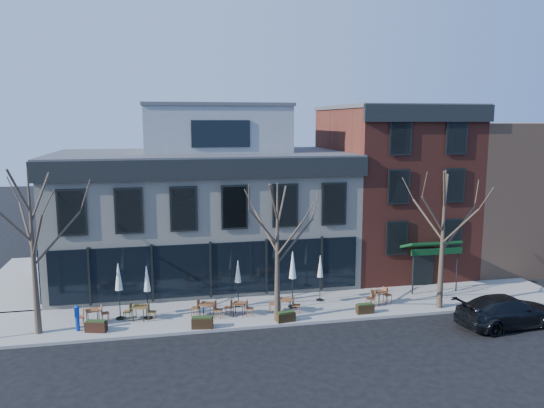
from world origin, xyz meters
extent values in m
plane|color=black|center=(0.00, 0.00, 0.00)|extent=(120.00, 120.00, 0.00)
cube|color=gray|center=(3.25, -2.15, 0.07)|extent=(33.50, 4.70, 0.15)
cube|color=gray|center=(-11.25, 6.00, 0.07)|extent=(4.50, 12.00, 0.15)
cube|color=beige|center=(0.00, 5.00, 4.00)|extent=(18.00, 10.00, 8.00)
cube|color=#47474C|center=(0.00, 5.00, 8.05)|extent=(18.30, 10.30, 0.30)
cube|color=black|center=(0.00, -0.12, 7.55)|extent=(18.30, 0.25, 1.10)
cube|color=black|center=(-9.12, 5.00, 7.55)|extent=(0.25, 10.30, 1.10)
cube|color=black|center=(0.00, -0.06, 1.90)|extent=(17.20, 0.12, 3.00)
cube|color=black|center=(-9.06, 4.00, 1.90)|extent=(0.12, 7.50, 3.00)
cube|color=gray|center=(1.00, 6.00, 9.60)|extent=(9.00, 6.50, 3.00)
cube|color=maroon|center=(13.00, 5.00, 5.50)|extent=(8.00, 10.00, 11.00)
cube|color=#47474C|center=(13.00, 5.00, 11.05)|extent=(8.20, 10.20, 0.25)
cube|color=black|center=(13.00, -0.12, 10.60)|extent=(8.20, 0.25, 1.00)
cube|color=black|center=(13.00, -0.85, 2.90)|extent=(3.20, 1.66, 0.67)
cube|color=black|center=(13.00, -0.05, 1.25)|extent=(1.40, 0.10, 2.50)
cube|color=#8C664C|center=(23.00, 6.00, 5.00)|extent=(12.00, 12.00, 10.00)
cone|color=#382B21|center=(-8.50, -3.20, 4.11)|extent=(0.34, 0.34, 7.92)
cylinder|color=#382B21|center=(-7.43, -3.01, 4.68)|extent=(2.23, 0.50, 2.48)
cylinder|color=#382B21|center=(-8.95, -2.23, 5.14)|extent=(1.03, 2.05, 2.14)
cylinder|color=#382B21|center=(-9.34, -3.51, 5.65)|extent=(1.80, 0.75, 2.21)
cylinder|color=#382B21|center=(-8.05, -4.16, 5.05)|extent=(1.03, 2.04, 2.28)
cone|color=#382B21|center=(3.00, -3.90, 3.67)|extent=(0.34, 0.34, 7.04)
cylinder|color=#382B21|center=(3.95, -3.73, 4.18)|extent=(2.00, 0.46, 2.21)
cylinder|color=#382B21|center=(2.60, -3.04, 4.59)|extent=(0.93, 1.84, 1.91)
cylinder|color=#382B21|center=(2.25, -4.17, 5.04)|extent=(1.61, 0.68, 1.97)
cylinder|color=#382B21|center=(3.40, -4.76, 4.51)|extent=(0.93, 1.83, 2.03)
cone|color=#382B21|center=(12.00, -3.90, 3.89)|extent=(0.34, 0.34, 7.48)
cylinder|color=#382B21|center=(13.01, -3.72, 4.43)|extent=(2.12, 0.48, 2.35)
cylinder|color=#382B21|center=(11.57, -2.99, 4.86)|extent=(0.98, 1.94, 2.03)
cylinder|color=#382B21|center=(11.20, -4.19, 5.35)|extent=(1.71, 0.71, 2.09)
cylinder|color=#382B21|center=(12.42, -4.81, 4.78)|extent=(0.98, 1.94, 2.16)
imported|color=black|center=(14.14, -6.68, 0.78)|extent=(5.57, 2.73, 1.56)
cylinder|color=#0C33A8|center=(-6.71, -3.30, 0.50)|extent=(0.20, 0.20, 0.69)
cube|color=#0C33A8|center=(-6.71, -3.30, 1.09)|extent=(0.24, 0.20, 0.50)
cone|color=#0C33A8|center=(-6.71, -3.30, 1.39)|extent=(0.26, 0.26, 0.12)
cube|color=brown|center=(-6.12, -2.43, 0.83)|extent=(0.80, 0.80, 0.04)
cylinder|color=black|center=(-6.30, -2.75, 0.48)|extent=(0.04, 0.04, 0.67)
cylinder|color=black|center=(-5.80, -2.61, 0.48)|extent=(0.04, 0.04, 0.67)
cylinder|color=black|center=(-6.44, -2.25, 0.48)|extent=(0.04, 0.04, 0.67)
cylinder|color=black|center=(-5.94, -2.11, 0.48)|extent=(0.04, 0.04, 0.67)
cube|color=brown|center=(-3.83, -2.47, 0.85)|extent=(0.81, 0.81, 0.04)
cylinder|color=black|center=(-4.16, -2.67, 0.50)|extent=(0.04, 0.04, 0.69)
cylinder|color=black|center=(-3.63, -2.80, 0.50)|extent=(0.04, 0.04, 0.69)
cylinder|color=black|center=(-4.03, -2.15, 0.50)|extent=(0.04, 0.04, 0.69)
cylinder|color=black|center=(-3.51, -2.27, 0.50)|extent=(0.04, 0.04, 0.69)
cube|color=brown|center=(-0.47, -2.77, 0.86)|extent=(0.89, 0.89, 0.04)
cylinder|color=black|center=(-0.82, -2.91, 0.50)|extent=(0.04, 0.04, 0.70)
cylinder|color=black|center=(-0.33, -3.12, 0.50)|extent=(0.04, 0.04, 0.70)
cylinder|color=black|center=(-0.61, -2.41, 0.50)|extent=(0.04, 0.04, 0.70)
cylinder|color=black|center=(-0.11, -2.63, 0.50)|extent=(0.04, 0.04, 0.70)
cube|color=brown|center=(1.20, -2.85, 0.79)|extent=(0.80, 0.80, 0.04)
cylinder|color=black|center=(0.88, -2.98, 0.47)|extent=(0.04, 0.04, 0.63)
cylinder|color=black|center=(1.34, -3.17, 0.47)|extent=(0.04, 0.04, 0.63)
cylinder|color=black|center=(1.06, -2.53, 0.47)|extent=(0.04, 0.04, 0.63)
cylinder|color=black|center=(1.52, -2.71, 0.47)|extent=(0.04, 0.04, 0.63)
cube|color=brown|center=(3.61, -2.94, 0.86)|extent=(0.88, 0.88, 0.04)
cylinder|color=black|center=(3.26, -3.09, 0.50)|extent=(0.04, 0.04, 0.70)
cylinder|color=black|center=(3.77, -3.29, 0.50)|extent=(0.04, 0.04, 0.70)
cylinder|color=black|center=(3.46, -2.59, 0.50)|extent=(0.04, 0.04, 0.70)
cylinder|color=black|center=(3.97, -2.78, 0.50)|extent=(0.04, 0.04, 0.70)
cube|color=brown|center=(9.00, -2.76, 0.85)|extent=(0.86, 0.86, 0.04)
cylinder|color=black|center=(8.84, -3.11, 0.50)|extent=(0.04, 0.04, 0.69)
cylinder|color=black|center=(9.34, -2.93, 0.50)|extent=(0.04, 0.04, 0.69)
cylinder|color=black|center=(8.66, -2.60, 0.50)|extent=(0.04, 0.04, 0.69)
cylinder|color=black|center=(9.16, -2.42, 0.50)|extent=(0.04, 0.04, 0.69)
cylinder|color=black|center=(-4.82, -2.12, 0.18)|extent=(0.47, 0.47, 0.06)
cylinder|color=black|center=(-4.82, -2.12, 1.32)|extent=(0.05, 0.05, 2.33)
cone|color=silver|center=(-4.82, -2.12, 2.38)|extent=(0.38, 0.38, 1.38)
cylinder|color=black|center=(-3.43, -2.36, 0.18)|extent=(0.44, 0.44, 0.06)
cylinder|color=black|center=(-3.43, -2.36, 1.26)|extent=(0.05, 0.05, 2.21)
cone|color=white|center=(-3.43, -2.36, 2.26)|extent=(0.36, 0.36, 1.31)
cylinder|color=black|center=(1.36, -1.44, 0.18)|extent=(0.41, 0.41, 0.06)
cylinder|color=black|center=(1.36, -1.44, 1.17)|extent=(0.05, 0.05, 2.04)
cone|color=beige|center=(1.36, -1.44, 2.10)|extent=(0.33, 0.33, 1.20)
cylinder|color=black|center=(4.21, -2.24, 0.18)|extent=(0.50, 0.50, 0.07)
cylinder|color=black|center=(4.21, -2.24, 1.39)|extent=(0.06, 0.06, 2.48)
cone|color=silver|center=(4.21, -2.24, 2.52)|extent=(0.41, 0.41, 1.46)
cylinder|color=black|center=(5.99, -1.50, 0.18)|extent=(0.42, 0.42, 0.06)
cylinder|color=black|center=(5.99, -1.50, 1.19)|extent=(0.05, 0.05, 2.09)
cone|color=beige|center=(5.99, -1.50, 2.14)|extent=(0.34, 0.34, 1.23)
cube|color=black|center=(-5.83, -3.60, 0.40)|extent=(1.07, 0.66, 0.50)
cube|color=#1E3314|center=(-5.83, -3.60, 0.67)|extent=(0.95, 0.55, 0.08)
cube|color=black|center=(-0.80, -4.20, 0.41)|extent=(1.09, 0.57, 0.52)
cube|color=#1E3314|center=(-0.80, -4.20, 0.69)|extent=(0.98, 0.47, 0.08)
cube|color=black|center=(3.39, -4.20, 0.38)|extent=(0.98, 0.51, 0.47)
cube|color=#1E3314|center=(3.39, -4.20, 0.63)|extent=(0.87, 0.42, 0.07)
cube|color=black|center=(7.73, -3.91, 0.38)|extent=(0.94, 0.39, 0.46)
cube|color=#1E3314|center=(7.73, -3.91, 0.63)|extent=(0.84, 0.31, 0.07)
camera|label=1|loc=(-2.51, -28.98, 10.15)|focal=35.00mm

